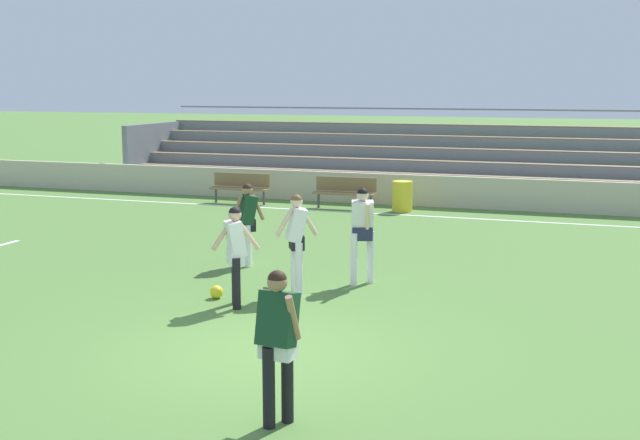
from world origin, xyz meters
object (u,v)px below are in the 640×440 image
object	(u,v)px
bleacher_stand	(484,159)
player_dark_pressing_high	(278,334)
player_white_overlapping	(235,248)
trash_bin	(402,196)
player_dark_on_ball	(248,217)
soccer_ball	(216,292)
bench_centre_sideline	(241,185)
bench_near_bin	(345,190)
player_white_wide_right	(297,235)
player_white_dropping_back	(362,227)

from	to	relation	value
bleacher_stand	player_dark_pressing_high	xyz separation A→B (m)	(0.44, -18.76, -0.17)
bleacher_stand	player_white_overlapping	xyz separation A→B (m)	(-1.91, -14.70, -0.20)
trash_bin	player_dark_on_ball	world-z (taller)	player_dark_on_ball
player_white_overlapping	soccer_ball	size ratio (longest dim) A/B	7.33
player_dark_pressing_high	soccer_ball	distance (m)	5.32
player_dark_on_ball	soccer_ball	bearing A→B (deg)	-78.02
bench_centre_sideline	player_white_overlapping	distance (m)	11.48
soccer_ball	bench_near_bin	bearing A→B (deg)	95.08
player_white_wide_right	player_dark_pressing_high	bearing A→B (deg)	-71.49
soccer_ball	player_white_overlapping	bearing A→B (deg)	-32.70
bleacher_stand	player_dark_on_ball	xyz separation A→B (m)	(-2.96, -11.87, -0.19)
trash_bin	player_dark_on_ball	xyz separation A→B (m)	(-1.29, -7.68, 0.53)
bench_centre_sideline	player_white_overlapping	bearing A→B (deg)	-65.90
bench_centre_sideline	trash_bin	distance (m)	4.93
bleacher_stand	player_dark_pressing_high	size ratio (longest dim) A/B	14.51
bleacher_stand	soccer_ball	bearing A→B (deg)	-99.60
player_white_wide_right	player_white_dropping_back	xyz separation A→B (m)	(0.84, 1.06, 0.01)
player_white_dropping_back	bench_near_bin	bearing A→B (deg)	109.14
bench_near_bin	trash_bin	size ratio (longest dim) A/B	2.11
trash_bin	bleacher_stand	bearing A→B (deg)	68.26
trash_bin	player_white_dropping_back	bearing A→B (deg)	-81.55
bench_near_bin	player_white_wide_right	xyz separation A→B (m)	(2.07, -9.46, 0.48)
bench_centre_sideline	player_dark_on_ball	xyz separation A→B (m)	(3.64, -7.65, 0.41)
bench_near_bin	player_dark_on_ball	world-z (taller)	player_dark_on_ball
player_dark_pressing_high	player_white_dropping_back	bearing A→B (deg)	97.96
bleacher_stand	player_dark_on_ball	world-z (taller)	bleacher_stand
bench_centre_sideline	player_dark_pressing_high	world-z (taller)	player_dark_pressing_high
bleacher_stand	bench_near_bin	distance (m)	5.41
player_white_wide_right	player_white_dropping_back	size ratio (longest dim) A/B	0.99
trash_bin	player_white_dropping_back	world-z (taller)	player_white_dropping_back
player_white_wide_right	player_dark_on_ball	world-z (taller)	player_white_wide_right
bench_near_bin	soccer_ball	distance (m)	10.20
player_white_overlapping	player_white_wide_right	world-z (taller)	player_white_wide_right
player_white_wide_right	player_white_dropping_back	distance (m)	1.36
player_white_overlapping	soccer_ball	world-z (taller)	player_white_overlapping
bench_centre_sideline	bleacher_stand	bearing A→B (deg)	32.59
bench_centre_sideline	bench_near_bin	xyz separation A→B (m)	(3.27, 0.00, 0.00)
player_white_dropping_back	bleacher_stand	bearing A→B (deg)	88.11
player_dark_pressing_high	bleacher_stand	bearing A→B (deg)	91.35
bleacher_stand	player_dark_pressing_high	world-z (taller)	bleacher_stand
bench_near_bin	player_white_dropping_back	xyz separation A→B (m)	(2.91, -8.40, 0.49)
trash_bin	player_dark_pressing_high	bearing A→B (deg)	-81.76
bench_near_bin	trash_bin	distance (m)	1.67
bench_near_bin	player_dark_pressing_high	world-z (taller)	player_dark_pressing_high
bench_centre_sideline	player_white_wide_right	distance (m)	10.88
bleacher_stand	player_white_wide_right	world-z (taller)	bleacher_stand
bleacher_stand	soccer_ball	xyz separation A→B (m)	(-2.43, -14.37, -1.04)
bench_near_bin	trash_bin	xyz separation A→B (m)	(1.66, 0.03, -0.12)
player_white_dropping_back	player_white_overlapping	bearing A→B (deg)	-125.76
bleacher_stand	player_dark_on_ball	bearing A→B (deg)	-104.00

